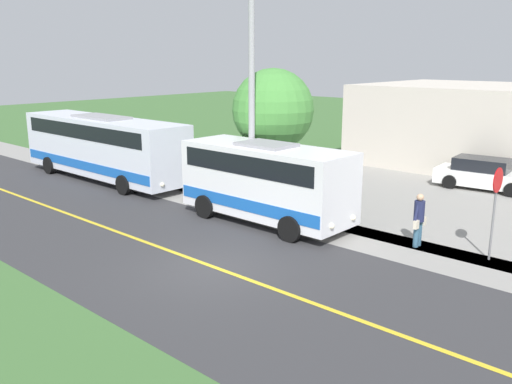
% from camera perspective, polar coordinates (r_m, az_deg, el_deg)
% --- Properties ---
extents(ground_plane, '(120.00, 120.00, 0.00)m').
position_cam_1_polar(ground_plane, '(16.31, -4.38, -7.85)').
color(ground_plane, '#3D6633').
extents(road_surface, '(8.00, 100.00, 0.01)m').
position_cam_1_polar(road_surface, '(16.31, -4.38, -7.84)').
color(road_surface, '#333335').
rests_on(road_surface, ground).
extents(sidewalk, '(2.40, 100.00, 0.01)m').
position_cam_1_polar(sidewalk, '(20.02, 6.49, -3.71)').
color(sidewalk, gray).
rests_on(sidewalk, ground).
extents(parking_lot_surface, '(14.00, 36.00, 0.01)m').
position_cam_1_polar(parking_lot_surface, '(24.88, 21.99, -1.14)').
color(parking_lot_surface, gray).
rests_on(parking_lot_surface, ground).
extents(road_centre_line, '(0.16, 100.00, 0.00)m').
position_cam_1_polar(road_centre_line, '(16.31, -4.38, -7.82)').
color(road_centre_line, gold).
rests_on(road_centre_line, ground).
extents(shuttle_bus_front, '(2.59, 6.87, 3.00)m').
position_cam_1_polar(shuttle_bus_front, '(20.16, 1.06, 1.35)').
color(shuttle_bus_front, white).
rests_on(shuttle_bus_front, ground).
extents(transit_bus_rear, '(2.68, 11.05, 3.21)m').
position_cam_1_polar(transit_bus_rear, '(28.40, -15.68, 4.76)').
color(transit_bus_rear, silver).
rests_on(transit_bus_rear, ground).
extents(pedestrian_with_bags, '(0.72, 0.34, 1.77)m').
position_cam_1_polar(pedestrian_with_bags, '(18.48, 16.64, -2.64)').
color(pedestrian_with_bags, '#335972').
rests_on(pedestrian_with_bags, ground).
extents(stop_sign, '(0.76, 0.07, 2.88)m').
position_cam_1_polar(stop_sign, '(17.75, 23.76, -0.55)').
color(stop_sign, slate).
rests_on(stop_sign, ground).
extents(street_light_pole, '(1.97, 0.24, 8.47)m').
position_cam_1_polar(street_light_pole, '(20.84, -0.68, 10.10)').
color(street_light_pole, '#9E9EA3').
rests_on(street_light_pole, ground).
extents(parked_car_near, '(2.32, 4.55, 1.45)m').
position_cam_1_polar(parked_car_near, '(27.70, 22.76, 1.70)').
color(parked_car_near, white).
rests_on(parked_car_near, ground).
extents(tree_curbside, '(3.48, 3.48, 5.60)m').
position_cam_1_polar(tree_curbside, '(23.43, 1.79, 8.53)').
color(tree_curbside, '#4C3826').
rests_on(tree_curbside, ground).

